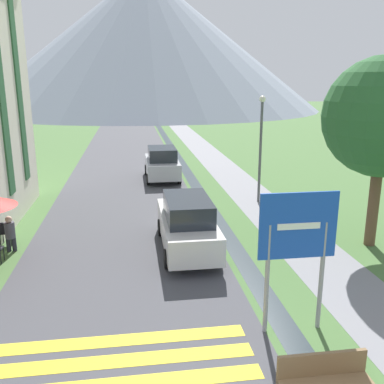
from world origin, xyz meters
TOP-DOWN VIEW (x-y plane):
  - ground_plane at (0.00, 20.00)m, footprint 160.00×160.00m
  - road at (-2.50, 30.00)m, footprint 6.40×60.00m
  - footpath at (3.60, 30.00)m, footprint 2.20×60.00m
  - drainage_channel at (1.20, 30.00)m, footprint 0.60×60.00m
  - crosswalk_marking at (-2.50, 3.27)m, footprint 5.44×1.84m
  - mountain_distant at (1.27, 78.93)m, footprint 62.95×62.95m
  - road_sign at (1.32, 3.86)m, footprint 1.72×0.11m
  - parked_car_near at (-0.40, 8.80)m, footprint 1.73×4.51m
  - parked_car_far at (-0.44, 19.18)m, footprint 1.84×4.03m
  - cafe_chair_far_right at (-6.41, 10.04)m, footprint 0.40×0.40m
  - person_seated_far at (-6.11, 9.50)m, footprint 0.32×0.32m
  - streetlamp at (3.62, 14.08)m, footprint 0.28×0.28m
  - tree_by_path at (5.81, 8.38)m, footprint 3.83×3.83m

SIDE VIEW (x-z plane):
  - ground_plane at x=0.00m, z-range 0.00..0.00m
  - drainage_channel at x=1.20m, z-range 0.00..0.00m
  - road at x=-2.50m, z-range 0.00..0.01m
  - footpath at x=3.60m, z-range 0.00..0.01m
  - crosswalk_marking at x=-2.50m, z-range 0.00..0.01m
  - cafe_chair_far_right at x=-6.41m, z-range 0.09..0.94m
  - person_seated_far at x=-6.11m, z-range 0.06..1.27m
  - parked_car_far at x=-0.44m, z-range 0.00..1.82m
  - parked_car_near at x=-0.40m, z-range 0.00..1.82m
  - road_sign at x=1.32m, z-range 0.53..3.73m
  - streetlamp at x=3.62m, z-range 0.47..5.24m
  - tree_by_path at x=5.81m, z-range 1.18..7.40m
  - mountain_distant at x=1.27m, z-range 0.00..24.53m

